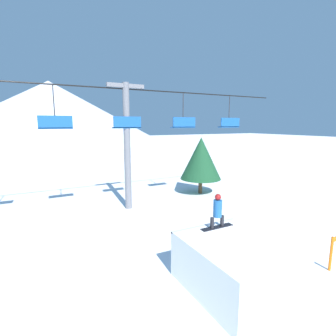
# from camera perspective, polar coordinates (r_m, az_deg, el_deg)

# --- Properties ---
(ground_plane) EXTENTS (220.00, 220.00, 0.00)m
(ground_plane) POSITION_cam_1_polar(r_m,az_deg,el_deg) (10.15, 21.93, -24.61)
(ground_plane) COLOR white
(mountain_ridge) EXTENTS (68.62, 68.62, 18.64)m
(mountain_ridge) POSITION_cam_1_polar(r_m,az_deg,el_deg) (91.85, -24.26, 11.13)
(mountain_ridge) COLOR silver
(mountain_ridge) RESTS_ON ground_plane
(snow_ramp) EXTENTS (2.93, 3.58, 1.70)m
(snow_ramp) POSITION_cam_1_polar(r_m,az_deg,el_deg) (9.71, 14.24, -19.99)
(snow_ramp) COLOR white
(snow_ramp) RESTS_ON ground_plane
(snowboarder) EXTENTS (1.37, 0.32, 1.32)m
(snowboarder) POSITION_cam_1_polar(r_m,az_deg,el_deg) (10.16, 10.72, -9.19)
(snowboarder) COLOR black
(snowboarder) RESTS_ON snow_ramp
(chairlift) EXTENTS (24.64, 0.44, 8.13)m
(chairlift) POSITION_cam_1_polar(r_m,az_deg,el_deg) (17.05, -8.92, 7.50)
(chairlift) COLOR slate
(chairlift) RESTS_ON ground_plane
(pine_tree_near) EXTENTS (3.25, 3.25, 4.55)m
(pine_tree_near) POSITION_cam_1_polar(r_m,az_deg,el_deg) (21.03, 7.17, 2.10)
(pine_tree_near) COLOR #4C3823
(pine_tree_near) RESTS_ON ground_plane
(trail_marker) EXTENTS (0.41, 0.10, 1.37)m
(trail_marker) POSITION_cam_1_polar(r_m,az_deg,el_deg) (12.24, 32.02, -15.31)
(trail_marker) COLOR orange
(trail_marker) RESTS_ON ground_plane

